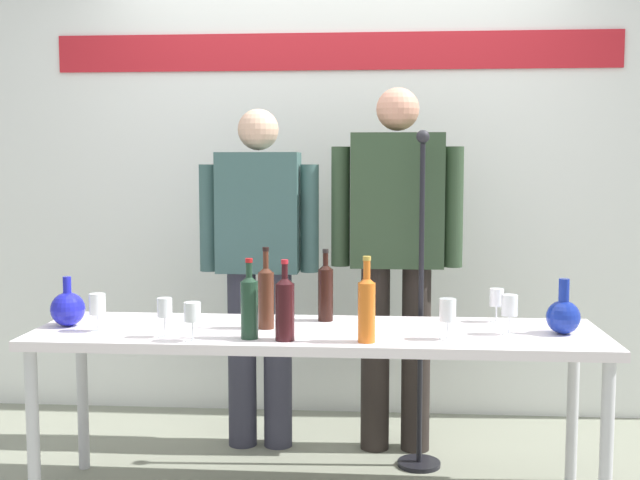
{
  "coord_description": "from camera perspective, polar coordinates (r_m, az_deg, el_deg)",
  "views": [
    {
      "loc": [
        0.25,
        -3.19,
        1.4
      ],
      "look_at": [
        0.0,
        0.15,
        1.08
      ],
      "focal_mm": 44.54,
      "sensor_mm": 36.0,
      "label": 1
    }
  ],
  "objects": [
    {
      "name": "presenter_right",
      "position": [
        3.84,
        5.52,
        -0.26
      ],
      "size": [
        0.63,
        0.22,
        1.76
      ],
      "color": "black",
      "rests_on": "ground"
    },
    {
      "name": "decanter_blue_left",
      "position": [
        3.49,
        -17.67,
        -4.71
      ],
      "size": [
        0.14,
        0.14,
        0.21
      ],
      "color": "#1C1FB1",
      "rests_on": "display_table"
    },
    {
      "name": "display_table",
      "position": [
        3.29,
        -0.2,
        -7.44
      ],
      "size": [
        2.32,
        0.62,
        0.72
      ],
      "color": "white",
      "rests_on": "ground"
    },
    {
      "name": "wine_glass_right_0",
      "position": [
        3.11,
        9.16,
        -5.06
      ],
      "size": [
        0.06,
        0.06,
        0.16
      ],
      "color": "white",
      "rests_on": "display_table"
    },
    {
      "name": "wine_bottle_3",
      "position": [
        3.43,
        0.4,
        -3.64
      ],
      "size": [
        0.07,
        0.07,
        0.31
      ],
      "color": "black",
      "rests_on": "display_table"
    },
    {
      "name": "microphone_stand",
      "position": [
        3.71,
        7.21,
        -8.26
      ],
      "size": [
        0.2,
        0.2,
        1.55
      ],
      "color": "black",
      "rests_on": "ground"
    },
    {
      "name": "wine_glass_left_1",
      "position": [
        3.34,
        -15.7,
        -4.52
      ],
      "size": [
        0.07,
        0.07,
        0.16
      ],
      "color": "white",
      "rests_on": "display_table"
    },
    {
      "name": "wine_glass_right_2",
      "position": [
        3.25,
        13.46,
        -4.65
      ],
      "size": [
        0.06,
        0.06,
        0.16
      ],
      "color": "white",
      "rests_on": "display_table"
    },
    {
      "name": "back_wall",
      "position": [
        4.44,
        1.07,
        6.81
      ],
      "size": [
        4.39,
        0.11,
        3.0
      ],
      "color": "white",
      "rests_on": "ground"
    },
    {
      "name": "wine_glass_right_1",
      "position": [
        3.49,
        12.57,
        -4.1
      ],
      "size": [
        0.06,
        0.06,
        0.14
      ],
      "color": "white",
      "rests_on": "display_table"
    },
    {
      "name": "decanter_blue_right",
      "position": [
        3.32,
        17.07,
        -5.21
      ],
      "size": [
        0.14,
        0.14,
        0.22
      ],
      "color": "navy",
      "rests_on": "display_table"
    },
    {
      "name": "wine_glass_left_2",
      "position": [
        3.17,
        -11.1,
        -4.86
      ],
      "size": [
        0.06,
        0.06,
        0.16
      ],
      "color": "white",
      "rests_on": "display_table"
    },
    {
      "name": "presenter_left",
      "position": [
        3.89,
        -4.39,
        -1.22
      ],
      "size": [
        0.59,
        0.22,
        1.66
      ],
      "color": "#333341",
      "rests_on": "ground"
    },
    {
      "name": "wine_bottle_4",
      "position": [
        3.03,
        3.37,
        -4.77
      ],
      "size": [
        0.07,
        0.07,
        0.33
      ],
      "color": "orange",
      "rests_on": "display_table"
    },
    {
      "name": "wine_bottle_0",
      "position": [
        3.1,
        -5.1,
        -4.64
      ],
      "size": [
        0.07,
        0.07,
        0.31
      ],
      "color": "#1B3625",
      "rests_on": "display_table"
    },
    {
      "name": "wine_bottle_1",
      "position": [
        3.28,
        -3.9,
        -3.97
      ],
      "size": [
        0.07,
        0.07,
        0.34
      ],
      "color": "#4A2618",
      "rests_on": "display_table"
    },
    {
      "name": "wine_bottle_2",
      "position": [
        3.06,
        -2.54,
        -4.79
      ],
      "size": [
        0.07,
        0.07,
        0.31
      ],
      "color": "black",
      "rests_on": "display_table"
    },
    {
      "name": "wine_glass_left_0",
      "position": [
        3.08,
        -9.15,
        -5.2
      ],
      "size": [
        0.07,
        0.07,
        0.15
      ],
      "color": "white",
      "rests_on": "display_table"
    }
  ]
}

